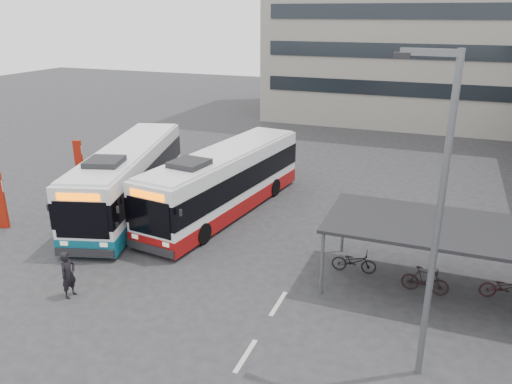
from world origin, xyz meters
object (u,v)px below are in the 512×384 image
(bus_main, at_px, (225,182))
(lamp_post, at_px, (435,206))
(bus_teal, at_px, (129,178))
(pedestrian, at_px, (68,275))

(bus_main, height_order, lamp_post, lamp_post)
(bus_main, bearing_deg, bus_teal, -156.40)
(bus_teal, xyz_separation_m, pedestrian, (2.91, -7.98, -0.75))
(bus_teal, height_order, pedestrian, bus_teal)
(lamp_post, bearing_deg, bus_teal, 156.30)
(bus_main, bearing_deg, pedestrian, -93.38)
(pedestrian, height_order, lamp_post, lamp_post)
(pedestrian, distance_m, lamp_post, 12.46)
(bus_main, height_order, pedestrian, bus_main)
(bus_main, xyz_separation_m, lamp_post, (9.96, -9.02, 3.44))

